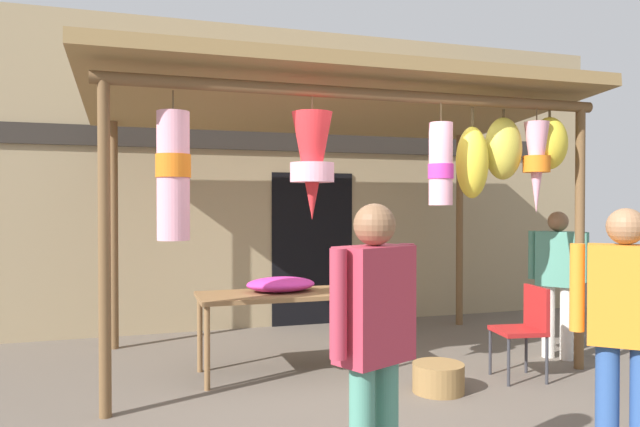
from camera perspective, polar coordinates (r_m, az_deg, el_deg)
ground_plane at (r=5.38m, az=3.01°, el=-16.24°), size 30.00×30.00×0.00m
shop_facade at (r=7.78m, az=-4.11°, el=3.44°), size 9.50×0.29×3.87m
market_stall_canopy at (r=5.92m, az=2.45°, el=9.22°), size 4.80×2.69×2.81m
display_table at (r=5.56m, az=-3.98°, el=-8.44°), size 1.50×0.68×0.76m
flower_heap_on_table at (r=5.60m, az=-3.67°, el=-6.85°), size 0.65×0.46×0.14m
folding_chair at (r=5.74m, az=19.30°, el=-10.04°), size 0.45×0.45×0.84m
wicker_basket_by_table at (r=5.25m, az=11.38°, el=-15.33°), size 0.43×0.43×0.24m
vendor_in_orange at (r=3.06m, az=5.28°, el=-11.40°), size 0.55×0.37×1.59m
customer_foreground at (r=3.87m, az=27.45°, el=-9.14°), size 0.46×0.43×1.56m
passerby_at_right at (r=6.54m, az=22.03°, el=-5.34°), size 0.42×0.49×1.51m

